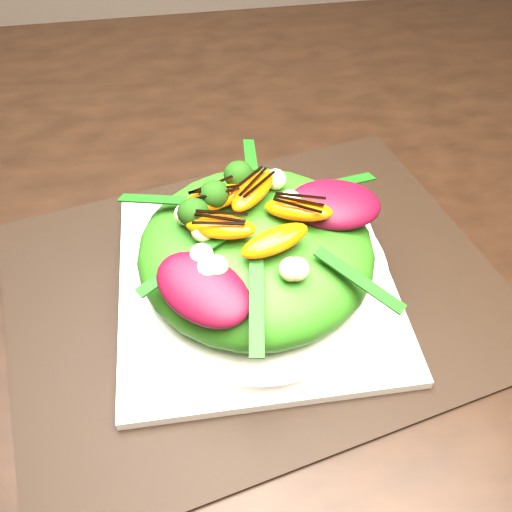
{
  "coord_description": "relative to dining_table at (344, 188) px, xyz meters",
  "views": [
    {
      "loc": [
        -0.18,
        -0.46,
        1.15
      ],
      "look_at": [
        -0.13,
        -0.15,
        0.8
      ],
      "focal_mm": 38.0,
      "sensor_mm": 36.0,
      "label": 1
    }
  ],
  "objects": [
    {
      "name": "floor",
      "position": [
        0.0,
        0.0,
        -0.73
      ],
      "size": [
        4.0,
        4.0,
        0.01
      ],
      "primitive_type": "cube",
      "color": "brown",
      "rests_on": "ground"
    },
    {
      "name": "dining_table",
      "position": [
        0.0,
        0.0,
        0.0
      ],
      "size": [
        1.6,
        0.9,
        0.75
      ],
      "primitive_type": "cube",
      "color": "black",
      "rests_on": "floor"
    },
    {
      "name": "placemat",
      "position": [
        -0.13,
        -0.15,
        0.02
      ],
      "size": [
        0.51,
        0.43,
        0.0
      ],
      "primitive_type": "cube",
      "rotation": [
        0.0,
        0.0,
        0.2
      ],
      "color": "black",
      "rests_on": "dining_table"
    },
    {
      "name": "plate_base",
      "position": [
        -0.13,
        -0.15,
        0.03
      ],
      "size": [
        0.26,
        0.26,
        0.01
      ],
      "primitive_type": "cube",
      "rotation": [
        0.0,
        0.0,
        -0.02
      ],
      "color": "silver",
      "rests_on": "placemat"
    },
    {
      "name": "salad_bowl",
      "position": [
        -0.13,
        -0.15,
        0.04
      ],
      "size": [
        0.3,
        0.3,
        0.02
      ],
      "primitive_type": "cylinder",
      "rotation": [
        0.0,
        0.0,
        -0.28
      ],
      "color": "white",
      "rests_on": "plate_base"
    },
    {
      "name": "lettuce_mound",
      "position": [
        -0.13,
        -0.15,
        0.07
      ],
      "size": [
        0.26,
        0.26,
        0.07
      ],
      "primitive_type": "ellipsoid",
      "rotation": [
        0.0,
        0.0,
        0.33
      ],
      "color": "#2C6C14",
      "rests_on": "salad_bowl"
    },
    {
      "name": "radicchio_leaf",
      "position": [
        -0.06,
        -0.14,
        0.11
      ],
      "size": [
        0.08,
        0.06,
        0.02
      ],
      "primitive_type": "ellipsoid",
      "rotation": [
        0.0,
        0.0,
        -0.05
      ],
      "color": "#440716",
      "rests_on": "lettuce_mound"
    },
    {
      "name": "orange_segment",
      "position": [
        -0.14,
        -0.12,
        0.12
      ],
      "size": [
        0.06,
        0.04,
        0.02
      ],
      "primitive_type": "ellipsoid",
      "rotation": [
        0.0,
        0.0,
        0.33
      ],
      "color": "#EE5403",
      "rests_on": "lettuce_mound"
    },
    {
      "name": "broccoli_floret",
      "position": [
        -0.19,
        -0.11,
        0.12
      ],
      "size": [
        0.04,
        0.04,
        0.04
      ],
      "primitive_type": "sphere",
      "rotation": [
        0.0,
        0.0,
        0.15
      ],
      "color": "black",
      "rests_on": "lettuce_mound"
    },
    {
      "name": "macadamia_nut",
      "position": [
        -0.09,
        -0.18,
        0.11
      ],
      "size": [
        0.02,
        0.02,
        0.02
      ],
      "primitive_type": "sphere",
      "rotation": [
        0.0,
        0.0,
        0.18
      ],
      "color": "#C2B889",
      "rests_on": "lettuce_mound"
    },
    {
      "name": "balsamic_drizzle",
      "position": [
        -0.14,
        -0.12,
        0.12
      ],
      "size": [
        0.04,
        0.02,
        0.0
      ],
      "primitive_type": "cube",
      "rotation": [
        0.0,
        0.0,
        0.33
      ],
      "color": "black",
      "rests_on": "orange_segment"
    }
  ]
}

